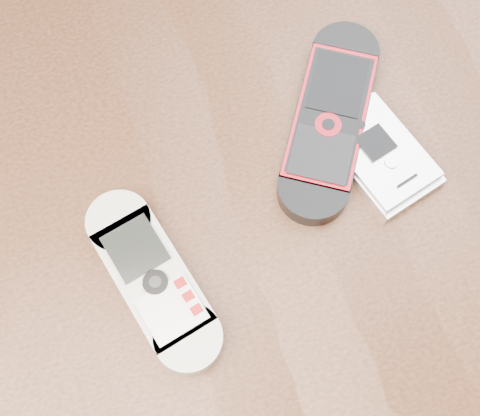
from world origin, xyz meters
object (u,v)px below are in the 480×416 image
object	(u,v)px
nokia_black_red	(330,118)
motorola_razr	(376,150)
table	(234,259)
nokia_white	(153,279)

from	to	relation	value
nokia_black_red	motorola_razr	distance (m)	0.04
table	nokia_black_red	xyz separation A→B (m)	(0.09, 0.05, 0.11)
motorola_razr	nokia_black_red	bearing A→B (deg)	107.76
nokia_black_red	table	bearing A→B (deg)	-119.56
nokia_black_red	motorola_razr	size ratio (longest dim) A/B	1.59
table	nokia_black_red	distance (m)	0.15
nokia_white	motorola_razr	bearing A→B (deg)	-0.63
nokia_white	motorola_razr	size ratio (longest dim) A/B	1.32
nokia_white	motorola_razr	distance (m)	0.19
motorola_razr	table	bearing A→B (deg)	170.98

